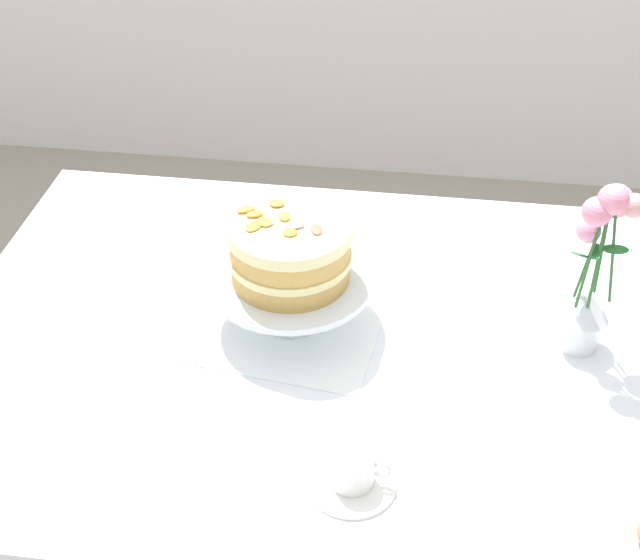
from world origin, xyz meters
TOP-DOWN VIEW (x-y plane):
  - dining_table at (0.00, -0.02)m, footprint 1.40×1.00m
  - linen_napkin at (-0.09, 0.04)m, footprint 0.36×0.36m
  - cake_stand at (-0.09, 0.04)m, footprint 0.29×0.29m
  - layer_cake at (-0.09, 0.04)m, footprint 0.22×0.22m
  - flower_vase at (0.41, 0.05)m, footprint 0.10×0.10m
  - teacup at (0.06, -0.31)m, footprint 0.13×0.13m

SIDE VIEW (x-z plane):
  - dining_table at x=0.00m, z-range 0.28..1.02m
  - linen_napkin at x=-0.09m, z-range 0.74..0.74m
  - teacup at x=0.06m, z-range 0.73..0.80m
  - cake_stand at x=-0.09m, z-range 0.77..0.87m
  - flower_vase at x=0.41m, z-range 0.73..1.06m
  - layer_cake at x=-0.09m, z-range 0.84..0.96m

